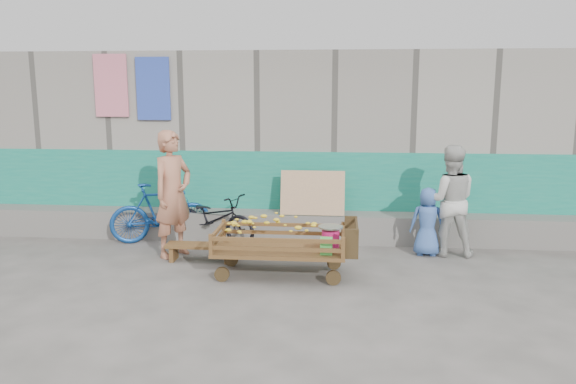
# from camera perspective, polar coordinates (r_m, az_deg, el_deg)

# --- Properties ---
(ground) EXTENTS (80.00, 80.00, 0.00)m
(ground) POSITION_cam_1_polar(r_m,az_deg,el_deg) (6.86, -1.03, -10.10)
(ground) COLOR #4C4A45
(ground) RESTS_ON ground
(building_wall) EXTENTS (12.00, 3.50, 3.00)m
(building_wall) POSITION_cam_1_polar(r_m,az_deg,el_deg) (10.50, 1.39, 5.36)
(building_wall) COLOR gray
(building_wall) RESTS_ON ground
(banana_cart) EXTENTS (1.85, 0.84, 0.79)m
(banana_cart) POSITION_cam_1_polar(r_m,az_deg,el_deg) (7.28, -1.10, -4.45)
(banana_cart) COLOR #53381F
(banana_cart) RESTS_ON ground
(bench) EXTENTS (0.98, 0.29, 0.25)m
(bench) POSITION_cam_1_polar(r_m,az_deg,el_deg) (8.06, -8.85, -5.70)
(bench) COLOR #53381F
(bench) RESTS_ON ground
(vendor_man) EXTENTS (0.72, 0.80, 1.83)m
(vendor_man) POSITION_cam_1_polar(r_m,az_deg,el_deg) (8.22, -11.62, -0.19)
(vendor_man) COLOR #AC6C50
(vendor_man) RESTS_ON ground
(woman) EXTENTS (0.81, 0.65, 1.62)m
(woman) POSITION_cam_1_polar(r_m,az_deg,el_deg) (8.45, 16.07, -0.84)
(woman) COLOR beige
(woman) RESTS_ON ground
(child) EXTENTS (0.50, 0.33, 1.01)m
(child) POSITION_cam_1_polar(r_m,az_deg,el_deg) (8.40, 13.97, -2.94)
(child) COLOR #3D62A9
(child) RESTS_ON ground
(bicycle_dark) EXTENTS (1.59, 1.10, 0.79)m
(bicycle_dark) POSITION_cam_1_polar(r_m,az_deg,el_deg) (8.89, -7.53, -2.68)
(bicycle_dark) COLOR black
(bicycle_dark) RESTS_ON ground
(bicycle_blue) EXTENTS (1.64, 0.96, 0.95)m
(bicycle_blue) POSITION_cam_1_polar(r_m,az_deg,el_deg) (9.09, -12.78, -2.04)
(bicycle_blue) COLOR navy
(bicycle_blue) RESTS_ON ground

